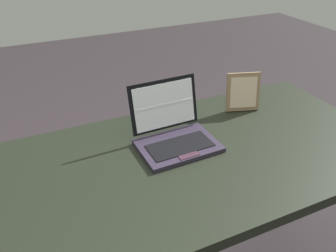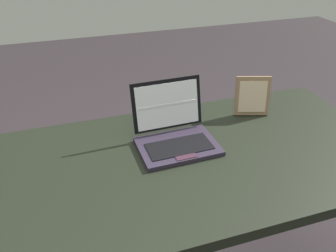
{
  "view_description": "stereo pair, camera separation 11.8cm",
  "coord_description": "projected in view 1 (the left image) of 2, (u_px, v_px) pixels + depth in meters",
  "views": [
    {
      "loc": [
        -0.39,
        -0.84,
        1.44
      ],
      "look_at": [
        0.03,
        0.08,
        0.82
      ],
      "focal_mm": 36.66,
      "sensor_mm": 36.0,
      "label": 1
    },
    {
      "loc": [
        -0.28,
        -0.88,
        1.44
      ],
      "look_at": [
        0.03,
        0.08,
        0.82
      ],
      "focal_mm": 36.66,
      "sensor_mm": 36.0,
      "label": 2
    }
  ],
  "objects": [
    {
      "name": "photo_frame",
      "position": [
        243.0,
        92.0,
        1.42
      ],
      "size": [
        0.15,
        0.08,
        0.16
      ],
      "color": "#896B4C",
      "rests_on": "desk"
    },
    {
      "name": "laptop_front",
      "position": [
        174.0,
        133.0,
        1.22
      ],
      "size": [
        0.28,
        0.24,
        0.21
      ],
      "color": "#2B2334",
      "rests_on": "desk"
    },
    {
      "name": "desk",
      "position": [
        170.0,
        183.0,
        1.2
      ],
      "size": [
        1.63,
        0.71,
        0.73
      ],
      "color": "black",
      "rests_on": "ground"
    }
  ]
}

